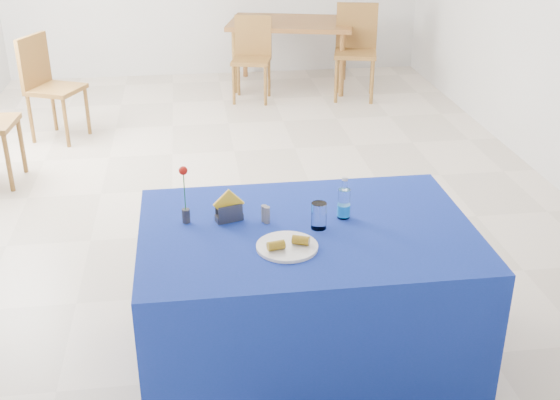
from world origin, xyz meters
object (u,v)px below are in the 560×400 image
Objects in this scene: oak_table at (291,28)px; chair_bg_right at (356,44)px; plate at (287,247)px; chair_win_b at (46,80)px; water_bottle at (344,204)px; chair_bg_left at (252,52)px; blue_table at (306,295)px.

oak_table is 0.81m from chair_bg_right.
chair_win_b is (-1.69, 3.79, -0.21)m from plate.
water_bottle reaches higher than plate.
plate is 4.15m from chair_win_b.
chair_bg_left is 2.24m from chair_win_b.
plate is at bearing -80.32° from chair_bg_left.
plate is 0.28× the size of chair_bg_right.
blue_table reaches higher than oak_table.
blue_table is 4.04m from chair_win_b.
oak_table is (0.49, 4.95, -0.15)m from water_bottle.
oak_table is 2.88m from chair_win_b.
chair_win_b reaches higher than blue_table.
chair_win_b is (-3.14, -0.94, -0.03)m from chair_bg_right.
oak_table is at bearing 84.33° from water_bottle.
chair_bg_right is (1.13, 4.46, -0.25)m from water_bottle.
oak_table is 1.55× the size of chair_bg_right.
chair_win_b is at bearing -150.10° from oak_table.
water_bottle reaches higher than chair_bg_left.
blue_table is at bearing -156.29° from water_bottle.
water_bottle is 0.21× the size of chair_bg_right.
plate is at bearing -123.99° from blue_table.
chair_win_b is at bearing -139.87° from chair_bg_left.
chair_win_b is at bearing 116.66° from blue_table.
chair_bg_right reaches higher than blue_table.
blue_table is at bearing -97.76° from oak_table.
blue_table is 1.59× the size of chair_bg_right.
chair_bg_right is (1.33, 4.55, 0.20)m from blue_table.
chair_bg_left reaches higher than plate.
chair_bg_right reaches higher than chair_bg_left.
water_bottle is 4.06m from chair_win_b.
chair_bg_left is at bearing -138.96° from oak_table.
chair_bg_left reaches higher than blue_table.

